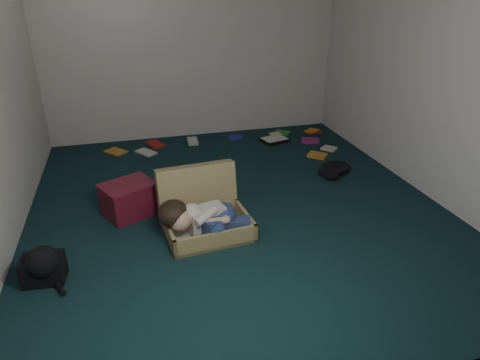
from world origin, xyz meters
name	(u,v)px	position (x,y,z in m)	size (l,w,h in m)	color
floor	(236,205)	(0.00, 0.00, 0.00)	(4.50, 4.50, 0.00)	black
wall_back	(193,42)	(0.00, 2.25, 1.30)	(4.50, 4.50, 0.00)	silver
wall_front	(371,182)	(0.00, -2.25, 1.30)	(4.50, 4.50, 0.00)	silver
wall_right	(430,65)	(2.00, 0.00, 1.30)	(4.50, 4.50, 0.00)	silver
suitcase	(203,211)	(-0.39, -0.32, 0.16)	(0.80, 0.78, 0.54)	#978753
person	(203,218)	(-0.43, -0.51, 0.21)	(0.81, 0.39, 0.34)	beige
maroon_bin	(129,199)	(-1.03, 0.09, 0.16)	(0.59, 0.54, 0.33)	maroon
backpack	(43,268)	(-1.70, -0.77, 0.11)	(0.38, 0.30, 0.23)	black
clothing_pile	(336,170)	(1.31, 0.40, 0.06)	(0.39, 0.32, 0.12)	black
paper_tray	(274,140)	(1.00, 1.66, 0.02)	(0.41, 0.35, 0.05)	black
book_scatter	(244,143)	(0.57, 1.70, 0.01)	(3.09, 1.23, 0.02)	orange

